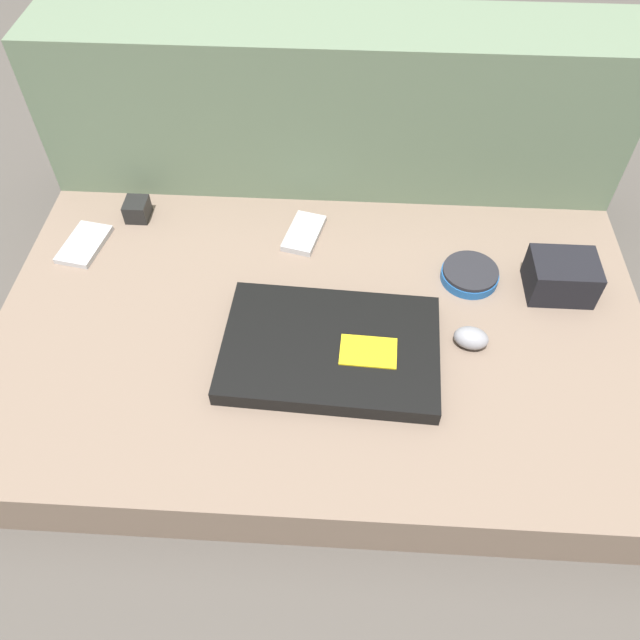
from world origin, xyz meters
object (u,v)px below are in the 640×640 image
(computer_mouse, at_px, (471,338))
(phone_black, at_px, (304,233))
(camera_pouch, at_px, (561,276))
(laptop, at_px, (331,349))
(phone_silver, at_px, (84,244))
(charger_brick, at_px, (137,209))
(speaker_puck, at_px, (470,274))

(computer_mouse, xyz_separation_m, phone_black, (-0.29, 0.25, -0.01))
(phone_black, xyz_separation_m, camera_pouch, (0.46, -0.12, 0.03))
(laptop, relative_size, phone_black, 3.03)
(phone_silver, distance_m, phone_black, 0.42)
(camera_pouch, bearing_deg, charger_brick, 169.11)
(laptop, distance_m, camera_pouch, 0.43)
(laptop, height_order, camera_pouch, camera_pouch)
(camera_pouch, height_order, charger_brick, camera_pouch)
(computer_mouse, bearing_deg, speaker_puck, 97.07)
(computer_mouse, xyz_separation_m, camera_pouch, (0.17, 0.13, 0.02))
(phone_silver, bearing_deg, charger_brick, 57.23)
(charger_brick, bearing_deg, camera_pouch, -10.89)
(phone_black, height_order, camera_pouch, camera_pouch)
(phone_silver, bearing_deg, camera_pouch, 5.87)
(speaker_puck, distance_m, camera_pouch, 0.16)
(speaker_puck, bearing_deg, phone_silver, 176.46)
(charger_brick, bearing_deg, phone_silver, -132.76)
(speaker_puck, xyz_separation_m, phone_black, (-0.31, 0.10, -0.01))
(laptop, height_order, speaker_puck, laptop)
(laptop, height_order, phone_silver, laptop)
(speaker_puck, relative_size, camera_pouch, 0.91)
(computer_mouse, distance_m, charger_brick, 0.69)
(phone_silver, height_order, camera_pouch, camera_pouch)
(phone_silver, bearing_deg, phone_black, 17.29)
(laptop, relative_size, computer_mouse, 5.59)
(speaker_puck, xyz_separation_m, phone_silver, (-0.72, 0.04, -0.01))
(charger_brick, bearing_deg, computer_mouse, -24.49)
(computer_mouse, height_order, phone_black, computer_mouse)
(laptop, relative_size, camera_pouch, 3.15)
(charger_brick, bearing_deg, speaker_puck, -11.85)
(phone_silver, relative_size, charger_brick, 2.46)
(speaker_puck, height_order, phone_silver, speaker_puck)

